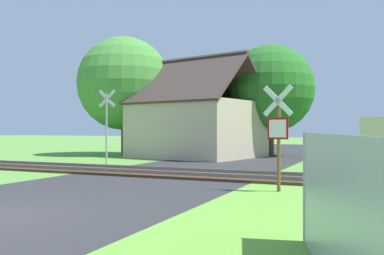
# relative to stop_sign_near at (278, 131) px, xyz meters

# --- Properties ---
(road_asphalt) EXTENTS (7.11, 80.00, 0.01)m
(road_asphalt) POSITION_rel_stop_sign_near_xyz_m (-4.74, -3.91, -1.68)
(road_asphalt) COLOR #2D2D30
(road_asphalt) RESTS_ON ground
(rail_track) EXTENTS (60.00, 2.60, 0.22)m
(rail_track) POSITION_rel_stop_sign_near_xyz_m (-4.74, 2.70, -1.62)
(rail_track) COLOR #422D1E
(rail_track) RESTS_ON ground
(stop_sign_near) EXTENTS (0.87, 0.20, 2.97)m
(stop_sign_near) POSITION_rel_stop_sign_near_xyz_m (0.00, 0.00, 0.00)
(stop_sign_near) COLOR brown
(stop_sign_near) RESTS_ON ground
(crossing_sign_far) EXTENTS (0.87, 0.21, 3.67)m
(crossing_sign_far) POSITION_rel_stop_sign_near_xyz_m (-9.67, 5.66, 0.43)
(crossing_sign_far) COLOR #9E9EA5
(crossing_sign_far) RESTS_ON ground
(house) EXTENTS (8.46, 7.81, 6.25)m
(house) POSITION_rel_stop_sign_near_xyz_m (-7.76, 12.52, 0.23)
(house) COLOR #C6B293
(house) RESTS_ON ground
(tree_center) EXTENTS (5.64, 5.64, 7.16)m
(tree_center) POSITION_rel_stop_sign_near_xyz_m (-3.83, 15.41, 2.65)
(tree_center) COLOR #513823
(tree_center) RESTS_ON ground
(tree_left) EXTENTS (6.27, 6.27, 7.93)m
(tree_left) POSITION_rel_stop_sign_near_xyz_m (-13.19, 12.72, 3.11)
(tree_left) COLOR #513823
(tree_left) RESTS_ON ground
(fence_panel) EXTENTS (1.37, 4.33, 1.70)m
(fence_panel) POSITION_rel_stop_sign_near_xyz_m (2.16, -7.21, -0.83)
(fence_panel) COLOR #9E9EA5
(fence_panel) RESTS_ON ground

